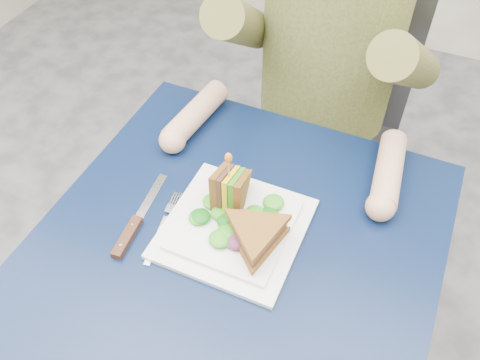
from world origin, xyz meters
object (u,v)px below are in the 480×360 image
at_px(plate, 234,227).
at_px(chair, 327,111).
at_px(diner, 333,16).
at_px(fork, 162,229).
at_px(knife, 132,229).
at_px(sandwich_upright, 229,191).
at_px(sandwich_flat, 256,235).
at_px(table, 238,262).

bearing_deg(plate, chair, 88.66).
xyz_separation_m(diner, fork, (-0.14, -0.58, -0.18)).
bearing_deg(knife, chair, 74.82).
bearing_deg(plate, sandwich_upright, 124.10).
xyz_separation_m(diner, sandwich_upright, (-0.05, -0.48, -0.13)).
bearing_deg(chair, knife, -105.18).
height_order(chair, sandwich_upright, chair).
xyz_separation_m(chair, sandwich_flat, (0.04, -0.66, 0.23)).
bearing_deg(sandwich_upright, chair, 85.62).
relative_size(sandwich_flat, sandwich_upright, 1.45).
bearing_deg(plate, knife, -155.36).
xyz_separation_m(sandwich_flat, knife, (-0.24, -0.06, -0.04)).
bearing_deg(chair, sandwich_flat, -86.53).
bearing_deg(chair, table, -90.00).
bearing_deg(knife, sandwich_flat, 13.78).
bearing_deg(plate, sandwich_flat, -24.44).
bearing_deg(plate, table, -51.39).
bearing_deg(fork, chair, 78.30).
xyz_separation_m(chair, knife, (-0.20, -0.72, 0.20)).
relative_size(plate, knife, 1.17).
bearing_deg(knife, plate, 24.64).
height_order(sandwich_flat, knife, sandwich_flat).
bearing_deg(diner, knife, -107.82).
distance_m(sandwich_upright, knife, 0.20).
height_order(fork, knife, knife).
height_order(diner, sandwich_flat, diner).
distance_m(chair, diner, 0.39).
bearing_deg(sandwich_flat, plate, 155.56).
height_order(sandwich_upright, fork, sandwich_upright).
relative_size(table, sandwich_upright, 5.34).
xyz_separation_m(diner, plate, (-0.01, -0.52, -0.18)).
xyz_separation_m(table, sandwich_upright, (-0.05, 0.06, 0.13)).
height_order(diner, sandwich_upright, diner).
bearing_deg(fork, plate, 23.48).
distance_m(chair, knife, 0.77).
bearing_deg(sandwich_flat, table, 171.01).
relative_size(diner, knife, 3.36).
bearing_deg(sandwich_flat, fork, -170.46).
xyz_separation_m(sandwich_flat, fork, (-0.18, -0.03, -0.04)).
bearing_deg(diner, plate, -91.63).
xyz_separation_m(plate, sandwich_flat, (0.06, -0.03, 0.04)).
distance_m(plate, fork, 0.14).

